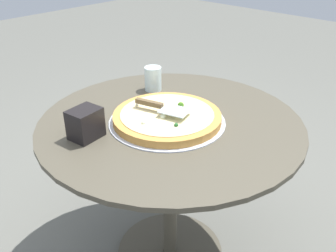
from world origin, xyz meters
The scene contains 6 objects.
ground_plane centered at (0.00, 0.00, 0.00)m, with size 10.00×10.00×0.00m, color #62625A.
patio_table centered at (0.00, 0.00, 0.53)m, with size 0.98×0.98×0.68m.
pizza_on_tray centered at (0.00, 0.02, 0.70)m, with size 0.43×0.43×0.05m.
pizza_server centered at (0.02, 0.03, 0.74)m, with size 0.22×0.10×0.02m.
drinking_cup centered at (0.25, -0.16, 0.73)m, with size 0.07×0.07×0.10m, color white.
napkin_dispenser centered at (0.12, 0.29, 0.73)m, with size 0.10×0.08×0.10m, color black.
Camera 1 is at (-0.83, 0.90, 1.32)m, focal length 40.05 mm.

